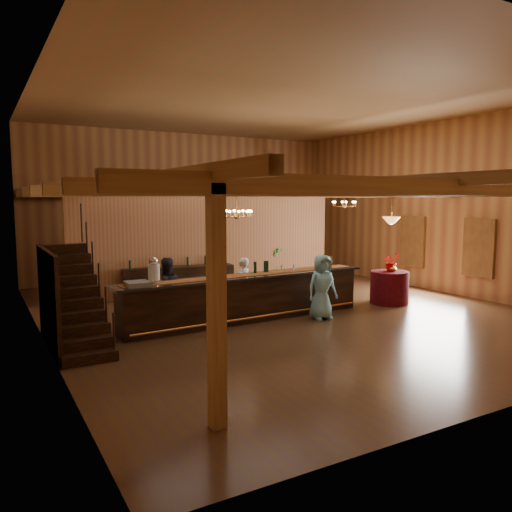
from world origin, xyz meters
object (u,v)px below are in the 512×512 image
backbar_shelf (179,282)px  guest (322,287)px  pendant_lamp (391,220)px  staff_second (166,290)px  chandelier_left (237,213)px  tasting_bar (248,297)px  bartender (243,286)px  raffle_drum (327,262)px  round_table (389,287)px  chandelier_right (344,204)px  beverage_dispenser (154,271)px  floor_plant (275,266)px

backbar_shelf → guest: (2.12, -4.42, 0.34)m
pendant_lamp → guest: 3.29m
staff_second → chandelier_left: bearing=179.6°
guest → tasting_bar: bearing=159.4°
bartender → staff_second: 2.09m
raffle_drum → pendant_lamp: bearing=-9.6°
tasting_bar → raffle_drum: bearing=-1.2°
backbar_shelf → round_table: size_ratio=3.12×
tasting_bar → chandelier_right: 5.71m
pendant_lamp → guest: size_ratio=0.55×
raffle_drum → backbar_shelf: size_ratio=0.10×
bartender → guest: guest is taller
beverage_dispenser → bartender: beverage_dispenser is taller
chandelier_right → pendant_lamp: (-0.27, -2.42, -0.45)m
beverage_dispenser → round_table: beverage_dispenser is taller
guest → pendant_lamp: bearing=16.3°
tasting_bar → backbar_shelf: bearing=94.1°
guest → round_table: bearing=16.3°
raffle_drum → floor_plant: 4.20m
round_table → floor_plant: floor_plant is taller
tasting_bar → staff_second: (-1.86, 0.70, 0.23)m
tasting_bar → chandelier_right: bearing=21.4°
chandelier_left → raffle_drum: bearing=-16.7°
tasting_bar → guest: guest is taller
chandelier_right → bartender: 5.22m
tasting_bar → floor_plant: floor_plant is taller
floor_plant → guest: bearing=-108.5°
backbar_shelf → round_table: backbar_shelf is taller
raffle_drum → guest: guest is taller
backbar_shelf → bartender: bartender is taller
round_table → bartender: size_ratio=0.73×
tasting_bar → raffle_drum: 2.60m
backbar_shelf → chandelier_left: (0.55, -2.82, 2.16)m
chandelier_right → chandelier_left: bearing=-163.7°
chandelier_right → floor_plant: (-1.43, 1.99, -2.19)m
round_table → guest: 2.90m
guest → floor_plant: 5.23m
round_table → guest: guest is taller
chandelier_left → bartender: bearing=-40.1°
round_table → bartender: 4.39m
raffle_drum → floor_plant: raffle_drum is taller
raffle_drum → pendant_lamp: size_ratio=0.38×
beverage_dispenser → staff_second: beverage_dispenser is taller
round_table → floor_plant: (-1.16, 4.41, 0.19)m
chandelier_left → pendant_lamp: same height
beverage_dispenser → raffle_drum: beverage_dispenser is taller
backbar_shelf → guest: 4.92m
staff_second → bartender: bearing=176.7°
chandelier_left → guest: chandelier_left is taller
chandelier_left → staff_second: size_ratio=0.50×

